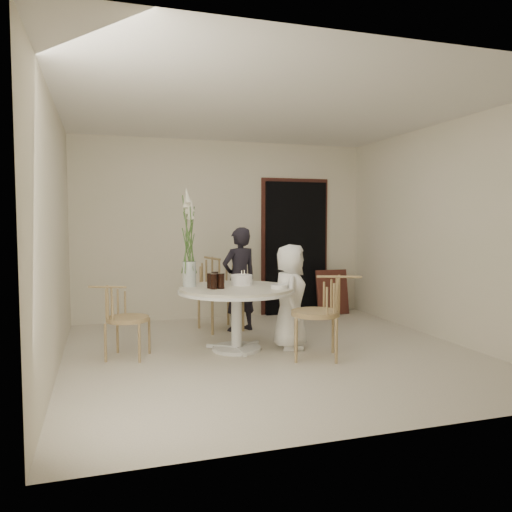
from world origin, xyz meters
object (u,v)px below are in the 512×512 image
object	(u,v)px
chair_right	(327,304)
chair_left	(117,311)
birthday_cake	(242,280)
boy	(290,297)
table	(236,297)
flower_vase	(189,242)
girl	(239,279)
chair_far	(216,282)

from	to	relation	value
chair_right	chair_left	world-z (taller)	chair_right
birthday_cake	boy	bearing A→B (deg)	-26.43
table	flower_vase	xyz separation A→B (m)	(-0.50, 0.22, 0.62)
birthday_cake	chair_left	bearing A→B (deg)	-176.64
birthday_cake	chair_right	bearing A→B (deg)	-46.11
chair_right	girl	size ratio (longest dim) A/B	0.65
flower_vase	chair_far	bearing A→B (deg)	61.79
chair_right	boy	world-z (taller)	boy
girl	chair_right	bearing A→B (deg)	92.83
chair_far	chair_right	size ratio (longest dim) A/B	1.08
boy	birthday_cake	distance (m)	0.60
table	boy	size ratio (longest dim) A/B	1.09
boy	flower_vase	bearing A→B (deg)	94.24
chair_far	boy	bearing A→B (deg)	-78.69
chair_right	girl	bearing A→B (deg)	-139.96
chair_left	birthday_cake	bearing A→B (deg)	-65.20
chair_left	chair_far	bearing A→B (deg)	-27.87
chair_far	flower_vase	size ratio (longest dim) A/B	0.86
table	boy	xyz separation A→B (m)	(0.62, -0.09, -0.01)
chair_left	birthday_cake	distance (m)	1.45
girl	chair_far	bearing A→B (deg)	-60.65
chair_left	boy	bearing A→B (deg)	-73.66
chair_left	flower_vase	world-z (taller)	flower_vase
table	flower_vase	bearing A→B (deg)	155.97
flower_vase	table	bearing A→B (deg)	-24.03
chair_right	flower_vase	xyz separation A→B (m)	(-1.35, 0.83, 0.65)
chair_right	girl	xyz separation A→B (m)	(-0.54, 1.60, 0.11)
flower_vase	chair_right	bearing A→B (deg)	-31.63
birthday_cake	table	bearing A→B (deg)	-123.64
table	boy	world-z (taller)	boy
chair_left	girl	world-z (taller)	girl
chair_far	birthday_cake	distance (m)	1.10
chair_far	chair_right	xyz separation A→B (m)	(0.80, -1.86, -0.05)
chair_left	table	bearing A→B (deg)	-72.01
chair_left	boy	size ratio (longest dim) A/B	0.65
chair_right	flower_vase	bearing A→B (deg)	-100.35
chair_far	flower_vase	xyz separation A→B (m)	(-0.55, -1.02, 0.60)
girl	birthday_cake	size ratio (longest dim) A/B	5.50
table	girl	world-z (taller)	girl
chair_far	chair_right	distance (m)	2.02
table	chair_right	size ratio (longest dim) A/B	1.46
chair_right	boy	size ratio (longest dim) A/B	0.75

